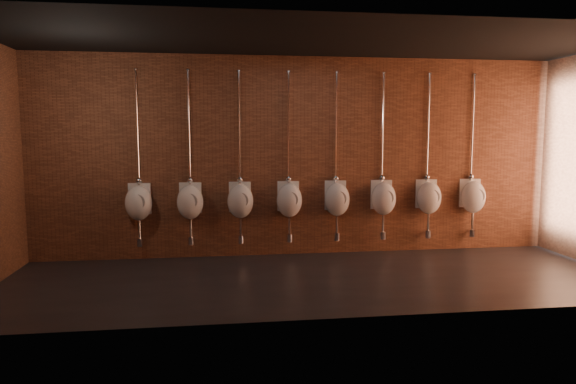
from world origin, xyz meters
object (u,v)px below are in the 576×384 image
Objects in this scene: urinal_5 at (383,198)px; urinal_6 at (429,197)px; urinal_0 at (139,202)px; urinal_2 at (240,200)px; urinal_1 at (190,201)px; urinal_4 at (337,199)px; urinal_3 at (289,199)px; urinal_7 at (473,196)px.

urinal_6 is at bearing 0.00° from urinal_5.
urinal_2 is at bearing 0.00° from urinal_0.
urinal_6 is (3.13, 0.00, 0.00)m from urinal_2.
urinal_1 is (0.78, 0.00, 0.00)m from urinal_0.
urinal_2 is 1.56m from urinal_4.
urinal_1 is 2.35m from urinal_4.
urinal_6 is at bearing 0.00° from urinal_3.
urinal_5 is 1.56m from urinal_7.
urinal_2 is at bearing 180.00° from urinal_7.
urinal_6 is (1.56, 0.00, 0.00)m from urinal_4.
urinal_1 is at bearing 180.00° from urinal_7.
urinal_3 is 1.00× the size of urinal_4.
urinal_2 is at bearing 0.00° from urinal_1.
urinal_0 is 1.00× the size of urinal_1.
urinal_4 is at bearing 180.00° from urinal_5.
urinal_6 is (2.35, 0.00, 0.00)m from urinal_3.
urinal_5 is (2.35, 0.00, 0.00)m from urinal_2.
urinal_1 is 1.00× the size of urinal_3.
urinal_4 is 0.78m from urinal_5.
urinal_0 and urinal_6 have the same top height.
urinal_5 and urinal_7 have the same top height.
urinal_4 is at bearing 180.00° from urinal_6.
urinal_0 is at bearing 180.00° from urinal_5.
urinal_4 is (0.78, 0.00, 0.00)m from urinal_3.
urinal_2 is at bearing 180.00° from urinal_3.
urinal_1 is 4.69m from urinal_7.
urinal_6 is at bearing 0.00° from urinal_0.
urinal_0 and urinal_1 have the same top height.
urinal_2 and urinal_3 have the same top height.
urinal_5 is (0.78, 0.00, 0.00)m from urinal_4.
urinal_2 is (0.78, 0.00, 0.00)m from urinal_1.
urinal_2 is at bearing 180.00° from urinal_5.
urinal_0 is at bearing 180.00° from urinal_6.
urinal_3 is at bearing 0.00° from urinal_1.
urinal_0 is 1.00× the size of urinal_5.
urinal_1 is at bearing 180.00° from urinal_2.
urinal_4 is (2.35, 0.00, 0.00)m from urinal_1.
urinal_0 and urinal_5 have the same top height.
urinal_0 is 1.00× the size of urinal_7.
urinal_0 is 0.78m from urinal_1.
urinal_0 and urinal_7 have the same top height.
urinal_0 is at bearing 180.00° from urinal_4.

